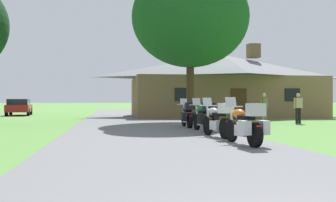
% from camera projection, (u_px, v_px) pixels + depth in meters
% --- Properties ---
extents(ground_plane, '(500.00, 500.00, 0.00)m').
position_uv_depth(ground_plane, '(138.00, 124.00, 22.40)').
color(ground_plane, '#56893D').
extents(asphalt_driveway, '(6.40, 80.00, 0.06)m').
position_uv_depth(asphalt_driveway, '(141.00, 125.00, 20.42)').
color(asphalt_driveway, slate).
rests_on(asphalt_driveway, ground).
extents(motorcycle_orange_nearest_to_camera, '(0.88, 2.08, 1.30)m').
position_uv_depth(motorcycle_orange_nearest_to_camera, '(246.00, 125.00, 10.84)').
color(motorcycle_orange_nearest_to_camera, black).
rests_on(motorcycle_orange_nearest_to_camera, asphalt_driveway).
extents(motorcycle_silver_second_in_row, '(0.77, 2.08, 1.30)m').
position_uv_depth(motorcycle_silver_second_in_row, '(218.00, 120.00, 13.30)').
color(motorcycle_silver_second_in_row, black).
rests_on(motorcycle_silver_second_in_row, asphalt_driveway).
extents(motorcycle_green_third_in_row, '(0.84, 2.08, 1.30)m').
position_uv_depth(motorcycle_green_third_in_row, '(204.00, 117.00, 15.71)').
color(motorcycle_green_third_in_row, black).
rests_on(motorcycle_green_third_in_row, asphalt_driveway).
extents(motorcycle_blue_farthest_in_row, '(0.72, 2.08, 1.30)m').
position_uv_depth(motorcycle_blue_farthest_in_row, '(188.00, 115.00, 18.14)').
color(motorcycle_blue_farthest_in_row, black).
rests_on(motorcycle_blue_farthest_in_row, asphalt_driveway).
extents(stone_lodge, '(14.67, 8.42, 5.75)m').
position_uv_depth(stone_lodge, '(223.00, 85.00, 31.87)').
color(stone_lodge, brown).
rests_on(stone_lodge, ground).
extents(bystander_olive_shirt_near_lodge, '(0.51, 0.34, 1.67)m').
position_uv_depth(bystander_olive_shirt_near_lodge, '(264.00, 107.00, 22.70)').
color(bystander_olive_shirt_near_lodge, '#75664C').
rests_on(bystander_olive_shirt_near_lodge, ground).
extents(bystander_tan_shirt_beside_signpost, '(0.54, 0.27, 1.67)m').
position_uv_depth(bystander_tan_shirt_beside_signpost, '(298.00, 107.00, 22.18)').
color(bystander_tan_shirt_beside_signpost, black).
rests_on(bystander_tan_shirt_beside_signpost, ground).
extents(tree_by_lodge_front, '(6.72, 6.72, 11.25)m').
position_uv_depth(tree_by_lodge_front, '(190.00, 4.00, 23.44)').
color(tree_by_lodge_front, '#422D19').
rests_on(tree_by_lodge_front, ground).
extents(parked_red_suv_far_left, '(2.35, 4.78, 1.40)m').
position_uv_depth(parked_red_suv_far_left, '(19.00, 106.00, 34.92)').
color(parked_red_suv_far_left, maroon).
rests_on(parked_red_suv_far_left, ground).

